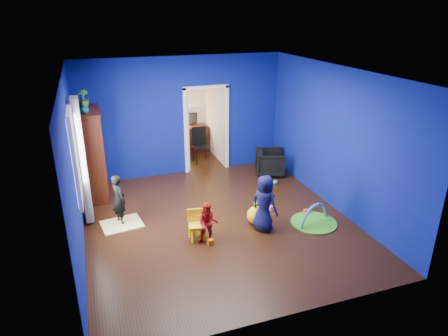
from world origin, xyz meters
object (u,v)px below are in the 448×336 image
object	(u,v)px
child_navy	(264,203)
toddler_red	(208,223)
child_black	(119,199)
study_desk	(192,139)
armchair	(270,163)
tv_armoire	(91,155)
folding_chair	(201,146)
kid_chair	(197,227)
play_mat	(314,223)
vase	(84,109)
hopper_ball	(256,215)
crt_tv	(92,153)

from	to	relation	value
child_navy	toddler_red	bearing A→B (deg)	66.55
child_black	toddler_red	distance (m)	1.88
study_desk	armchair	bearing A→B (deg)	-59.35
tv_armoire	folding_chair	distance (m)	3.14
kid_chair	study_desk	world-z (taller)	study_desk
armchair	play_mat	size ratio (longest dim) A/B	0.78
armchair	child_black	xyz separation A→B (m)	(-3.81, -1.29, 0.19)
folding_chair	vase	bearing A→B (deg)	-150.90
hopper_ball	vase	bearing A→B (deg)	145.13
kid_chair	folding_chair	size ratio (longest dim) A/B	0.54
armchair	kid_chair	distance (m)	3.47
kid_chair	folding_chair	xyz separation A→B (m)	(1.15, 3.75, 0.21)
vase	child_black	bearing A→B (deg)	-69.72
play_mat	tv_armoire	bearing A→B (deg)	145.97
child_black	tv_armoire	size ratio (longest dim) A/B	0.52
toddler_red	vase	world-z (taller)	vase
hopper_ball	kid_chair	bearing A→B (deg)	-172.29
folding_chair	tv_armoire	bearing A→B (deg)	-155.77
vase	crt_tv	world-z (taller)	vase
child_black	folding_chair	bearing A→B (deg)	-65.42
crt_tv	folding_chair	bearing A→B (deg)	24.54
vase	crt_tv	xyz separation A→B (m)	(0.04, 0.30, -1.03)
child_navy	hopper_ball	distance (m)	0.45
vase	play_mat	xyz separation A→B (m)	(3.97, -2.38, -2.04)
vase	tv_armoire	size ratio (longest dim) A/B	0.09
kid_chair	child_black	bearing A→B (deg)	149.04
armchair	study_desk	xyz separation A→B (m)	(-1.40, 2.37, 0.06)
child_black	hopper_ball	size ratio (longest dim) A/B	2.85
toddler_red	tv_armoire	size ratio (longest dim) A/B	0.40
armchair	play_mat	bearing A→B (deg)	-166.46
hopper_ball	crt_tv	bearing A→B (deg)	140.94
toddler_red	study_desk	world-z (taller)	toddler_red
child_black	child_navy	xyz separation A→B (m)	(2.53, -1.14, 0.04)
play_mat	child_navy	bearing A→B (deg)	173.64
child_navy	folding_chair	size ratio (longest dim) A/B	1.19
kid_chair	hopper_ball	bearing A→B (deg)	16.84
vase	hopper_ball	distance (m)	4.00
hopper_ball	folding_chair	size ratio (longest dim) A/B	0.39
kid_chair	play_mat	bearing A→B (deg)	4.21
crt_tv	child_black	bearing A→B (deg)	-75.21
crt_tv	hopper_ball	bearing A→B (deg)	-39.06
play_mat	armchair	bearing A→B (deg)	84.36
armchair	crt_tv	distance (m)	4.24
armchair	child_navy	bearing A→B (deg)	171.46
tv_armoire	child_black	bearing A→B (deg)	-73.72
armchair	play_mat	xyz separation A→B (m)	(-0.25, -2.54, -0.30)
crt_tv	play_mat	size ratio (longest dim) A/B	0.78
child_black	play_mat	size ratio (longest dim) A/B	1.13
play_mat	hopper_ball	bearing A→B (deg)	161.29
study_desk	folding_chair	xyz separation A→B (m)	(0.00, -0.96, 0.09)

